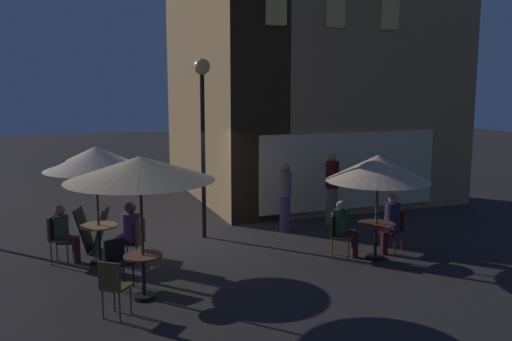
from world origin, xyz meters
The scene contains 22 objects.
ground_plane centered at (0.00, 0.00, 0.00)m, with size 60.00×60.00×0.00m, color #2B2726.
cafe_building centered at (3.61, 3.31, 3.70)m, with size 7.56×8.12×7.41m.
street_lamp_near_corner centered at (0.42, 0.04, 3.13)m, with size 0.38×0.38×4.18m.
menu_sandwich_board centered at (-2.14, -0.25, 0.49)m, with size 0.81×0.74×0.95m.
cafe_table_0 centered at (3.35, -2.76, 0.57)m, with size 0.78×0.78×0.76m.
cafe_table_1 centered at (-2.06, -1.07, 0.58)m, with size 0.74×0.74×0.79m.
cafe_table_2 centered at (-1.51, -3.29, 0.52)m, with size 0.65×0.65×0.76m.
patio_umbrella_0 centered at (3.35, -2.76, 1.90)m, with size 2.13×2.13×2.18m.
patio_umbrella_1 centered at (-2.06, -1.07, 2.14)m, with size 2.03×2.03×2.38m.
patio_umbrella_2 centered at (-1.51, -3.29, 2.22)m, with size 2.46×2.46×2.43m.
cafe_chair_0 centered at (4.03, -2.39, 0.53)m, with size 0.56×0.56×0.88m.
cafe_chair_1 centered at (2.63, -2.36, 0.55)m, with size 0.58×0.58×0.91m.
cafe_chair_2 centered at (-1.38, -1.47, 0.55)m, with size 0.59×0.59×0.94m.
cafe_chair_3 centered at (-2.87, -0.79, 0.59)m, with size 0.52×0.52×0.97m.
cafe_chair_4 centered at (-1.86, -2.55, 0.52)m, with size 0.54×0.54×0.86m.
cafe_chair_5 centered at (-2.07, -3.96, 0.57)m, with size 0.54×0.54×0.93m.
patron_seated_0 centered at (3.91, -2.45, 0.71)m, with size 0.52×0.46×1.26m.
patron_seated_1 centered at (2.76, -2.44, 0.69)m, with size 0.53×0.47×1.21m.
patron_seated_2 centered at (-1.50, -1.39, 0.73)m, with size 0.55×0.51×1.28m.
patron_seated_3 centered at (-2.72, -0.84, 0.68)m, with size 0.51×0.41×1.20m.
patron_standing_4 centered at (3.78, 0.02, 0.94)m, with size 0.34×0.34×1.86m.
patron_standing_5 centered at (2.43, -0.11, 0.88)m, with size 0.31×0.31×1.71m.
Camera 1 is at (-2.79, -12.36, 3.59)m, focal length 38.88 mm.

